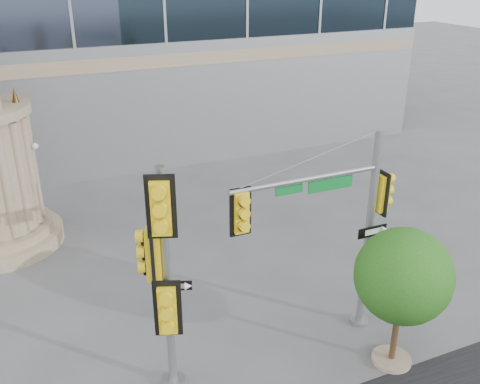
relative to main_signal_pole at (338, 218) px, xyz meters
name	(u,v)px	position (x,y,z in m)	size (l,w,h in m)	color
ground	(257,353)	(-2.20, 0.00, -3.53)	(120.00, 120.00, 0.00)	#545456
main_signal_pole	(338,218)	(0.00, 0.00, 0.00)	(4.42, 0.53, 5.69)	slate
secondary_signal_pole	(163,269)	(-4.61, -0.25, -0.20)	(0.97, 0.92, 5.67)	slate
street_tree	(404,279)	(0.90, -1.63, -1.06)	(2.40, 2.35, 3.75)	gray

